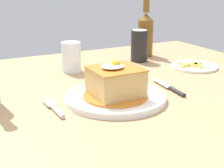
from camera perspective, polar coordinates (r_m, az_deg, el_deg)
dining_table at (r=1.04m, az=1.33°, el=-5.26°), size 1.26×1.04×0.72m
main_plate at (r=0.90m, az=0.59°, el=-2.23°), size 0.28×0.28×0.02m
sandwich_meal at (r=0.88m, az=0.59°, el=0.22°), size 0.18×0.18×0.10m
fork at (r=0.84m, az=-9.84°, el=-4.21°), size 0.02×0.14×0.01m
knife at (r=0.99m, az=10.39°, el=-0.84°), size 0.03×0.17×0.01m
soda_can at (r=1.31m, az=4.73°, el=6.60°), size 0.07×0.07×0.12m
beer_bottle_amber at (r=1.40m, az=5.80°, el=8.90°), size 0.06×0.06×0.27m
drinking_glass at (r=1.17m, az=-7.02°, el=4.29°), size 0.07×0.07×0.10m
side_plate_fries at (r=1.26m, az=13.94°, el=3.00°), size 0.17×0.17×0.02m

